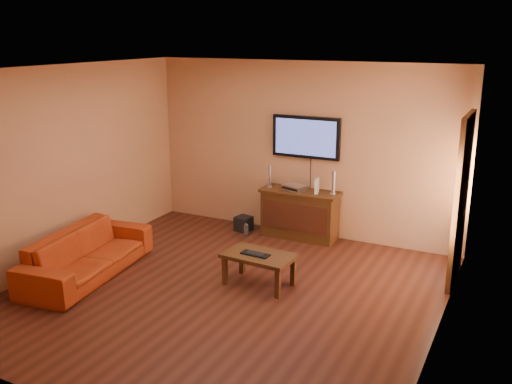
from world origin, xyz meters
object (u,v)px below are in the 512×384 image
Objects in this scene: speaker_right at (333,184)px; subwoofer at (244,224)px; bottle at (246,230)px; television at (306,137)px; media_console at (300,214)px; keyboard at (255,254)px; av_receiver at (295,187)px; sofa at (87,246)px; speaker_left at (270,177)px; game_console at (317,186)px; coffee_table at (259,259)px.

subwoofer is (-1.44, -0.15, -0.80)m from speaker_right.
television is at bearing 33.09° from bottle.
keyboard is at bearing -84.71° from media_console.
av_receiver reaches higher than keyboard.
subwoofer is (-0.93, -0.11, -0.26)m from media_console.
subwoofer is at bearing -30.03° from sofa.
speaker_right is at bearing 2.86° from speaker_left.
speaker_left reaches higher than media_console.
media_console is 3.23× the size of keyboard.
speaker_left is 1.68× the size of bottle.
television is 5.24× the size of bottle.
game_console reaches higher than subwoofer.
coffee_table is 2.09m from subwoofer.
speaker_left reaches higher than av_receiver.
speaker_right is 1.57m from bottle.
keyboard reaches higher than coffee_table.
bottle is at bearing -131.10° from speaker_left.
game_console reaches higher than av_receiver.
television reaches higher than game_console.
speaker_right is at bearing 80.04° from keyboard.
speaker_left is 0.90m from subwoofer.
sofa reaches higher than coffee_table.
media_console reaches higher than bottle.
subwoofer is at bearing -154.13° from av_receiver.
sofa reaches higher than media_console.
av_receiver is 0.38m from game_console.
television is 1.73m from bottle.
keyboard is at bearing -126.55° from coffee_table.
coffee_table is at bearing -84.26° from television.
speaker_left is 0.92× the size of keyboard.
keyboard reaches higher than bottle.
coffee_table is 2.43× the size of keyboard.
speaker_left reaches higher than sofa.
media_console is 1.12× the size of television.
television is at bearing 94.81° from keyboard.
keyboard is at bearing -58.93° from bottle.
subwoofer is at bearing 126.77° from bottle.
media_console is 3.39× the size of speaker_right.
speaker_right is 1.66m from subwoofer.
speaker_right reaches higher than sofa.
television is 0.79m from av_receiver.
speaker_right is 0.95× the size of keyboard.
subwoofer is 0.63× the size of keyboard.
sofa is 9.84× the size of bottle.
speaker_right reaches higher than game_console.
bottle is (-0.78, -0.51, -1.46)m from television.
media_console is at bearing -44.55° from sofa.
subwoofer is 1.14× the size of bottle.
keyboard is (-0.34, -1.93, -0.49)m from speaker_right.
game_console is 0.59× the size of keyboard.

